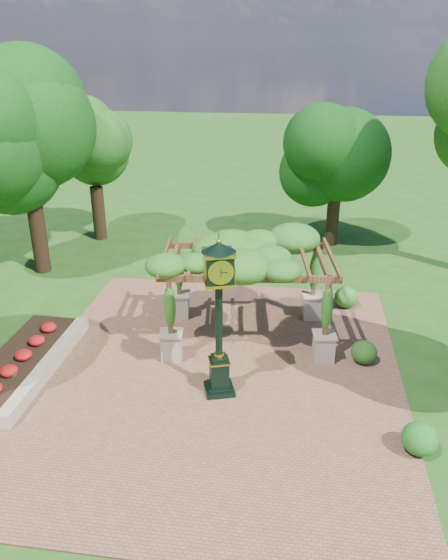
# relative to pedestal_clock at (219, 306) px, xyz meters

# --- Properties ---
(ground) EXTENTS (120.00, 120.00, 0.00)m
(ground) POSITION_rel_pedestal_clock_xyz_m (-0.20, -0.22, -2.51)
(ground) COLOR #1E4714
(ground) RESTS_ON ground
(brick_plaza) EXTENTS (10.00, 12.00, 0.04)m
(brick_plaza) POSITION_rel_pedestal_clock_xyz_m (-0.20, 0.78, -2.49)
(brick_plaza) COLOR brown
(brick_plaza) RESTS_ON ground
(border_wall) EXTENTS (0.35, 5.00, 0.40)m
(border_wall) POSITION_rel_pedestal_clock_xyz_m (-4.80, 0.28, -2.31)
(border_wall) COLOR #C6B793
(border_wall) RESTS_ON ground
(flower_bed) EXTENTS (1.50, 5.00, 0.36)m
(flower_bed) POSITION_rel_pedestal_clock_xyz_m (-5.70, 0.28, -2.33)
(flower_bed) COLOR red
(flower_bed) RESTS_ON ground
(pedestal_clock) EXTENTS (1.04, 1.04, 4.20)m
(pedestal_clock) POSITION_rel_pedestal_clock_xyz_m (0.00, 0.00, 0.00)
(pedestal_clock) COLOR black
(pedestal_clock) RESTS_ON brick_plaza
(pergola) EXTENTS (5.37, 3.74, 3.16)m
(pergola) POSITION_rel_pedestal_clock_xyz_m (0.40, 2.98, 0.09)
(pergola) COLOR tan
(pergola) RESTS_ON brick_plaza
(sundial) EXTENTS (0.64, 0.64, 0.97)m
(sundial) POSITION_rel_pedestal_clock_xyz_m (-0.88, 6.79, -2.09)
(sundial) COLOR gray
(sundial) RESTS_ON ground
(shrub_front) EXTENTS (0.99, 0.99, 0.73)m
(shrub_front) POSITION_rel_pedestal_clock_xyz_m (4.72, -1.65, -2.11)
(shrub_front) COLOR #1E5F1B
(shrub_front) RESTS_ON brick_plaza
(shrub_mid) EXTENTS (0.93, 0.93, 0.66)m
(shrub_mid) POSITION_rel_pedestal_clock_xyz_m (3.83, 1.96, -2.15)
(shrub_mid) COLOR #204F16
(shrub_mid) RESTS_ON brick_plaza
(shrub_back) EXTENTS (0.95, 0.95, 0.72)m
(shrub_back) POSITION_rel_pedestal_clock_xyz_m (3.55, 5.49, -2.11)
(shrub_back) COLOR #2A691E
(shrub_back) RESTS_ON brick_plaza
(tree_west_near) EXTENTS (4.28, 4.28, 7.35)m
(tree_west_near) POSITION_rel_pedestal_clock_xyz_m (-8.19, 7.14, 2.54)
(tree_west_near) COLOR black
(tree_west_near) RESTS_ON ground
(tree_west_far) EXTENTS (3.11, 3.11, 6.27)m
(tree_west_far) POSITION_rel_pedestal_clock_xyz_m (-7.27, 11.22, 1.77)
(tree_west_far) COLOR black
(tree_west_far) RESTS_ON ground
(tree_north) EXTENTS (3.62, 3.62, 5.79)m
(tree_north) POSITION_rel_pedestal_clock_xyz_m (3.28, 11.97, 1.46)
(tree_north) COLOR #322114
(tree_north) RESTS_ON ground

